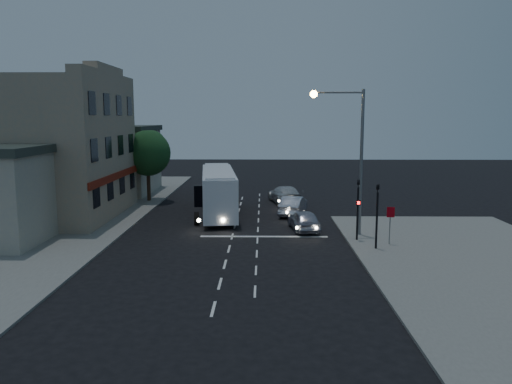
{
  "coord_description": "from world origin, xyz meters",
  "views": [
    {
      "loc": [
        1.94,
        -28.58,
        7.43
      ],
      "look_at": [
        1.44,
        6.25,
        2.2
      ],
      "focal_mm": 35.0,
      "sensor_mm": 36.0,
      "label": 1
    }
  ],
  "objects_px": {
    "car_sedan_b": "(285,195)",
    "traffic_signal_side": "(377,208)",
    "car_suv": "(304,220)",
    "regulatory_sign": "(390,219)",
    "streetlight": "(351,145)",
    "traffic_signal_main": "(358,202)",
    "street_tree": "(148,151)",
    "tour_bus": "(218,190)",
    "car_sedan_a": "(293,206)"
  },
  "relations": [
    {
      "from": "car_sedan_a",
      "to": "streetlight",
      "type": "xyz_separation_m",
      "value": [
        3.08,
        -6.91,
        5.01
      ]
    },
    {
      "from": "tour_bus",
      "to": "street_tree",
      "type": "bearing_deg",
      "value": 132.6
    },
    {
      "from": "car_sedan_a",
      "to": "car_suv",
      "type": "bearing_deg",
      "value": 108.03
    },
    {
      "from": "tour_bus",
      "to": "streetlight",
      "type": "bearing_deg",
      "value": -45.16
    },
    {
      "from": "traffic_signal_main",
      "to": "car_suv",
      "type": "bearing_deg",
      "value": 134.32
    },
    {
      "from": "car_suv",
      "to": "streetlight",
      "type": "distance_m",
      "value": 5.94
    },
    {
      "from": "traffic_signal_side",
      "to": "street_tree",
      "type": "distance_m",
      "value": 23.24
    },
    {
      "from": "streetlight",
      "to": "regulatory_sign",
      "type": "bearing_deg",
      "value": -51.25
    },
    {
      "from": "street_tree",
      "to": "traffic_signal_side",
      "type": "bearing_deg",
      "value": -44.5
    },
    {
      "from": "car_sedan_b",
      "to": "traffic_signal_side",
      "type": "xyz_separation_m",
      "value": [
        4.46,
        -15.64,
        1.67
      ]
    },
    {
      "from": "streetlight",
      "to": "traffic_signal_side",
      "type": "bearing_deg",
      "value": -74.3
    },
    {
      "from": "car_sedan_a",
      "to": "street_tree",
      "type": "height_order",
      "value": "street_tree"
    },
    {
      "from": "car_sedan_a",
      "to": "streetlight",
      "type": "bearing_deg",
      "value": 127.91
    },
    {
      "from": "tour_bus",
      "to": "car_sedan_b",
      "type": "distance_m",
      "value": 7.53
    },
    {
      "from": "car_suv",
      "to": "car_sedan_b",
      "type": "distance_m",
      "value": 10.67
    },
    {
      "from": "car_suv",
      "to": "car_sedan_b",
      "type": "xyz_separation_m",
      "value": [
        -0.81,
        10.64,
        0.06
      ]
    },
    {
      "from": "car_suv",
      "to": "streetlight",
      "type": "relative_size",
      "value": 0.45
    },
    {
      "from": "car_sedan_a",
      "to": "traffic_signal_side",
      "type": "relative_size",
      "value": 1.08
    },
    {
      "from": "car_sedan_b",
      "to": "traffic_signal_main",
      "type": "distance_m",
      "value": 14.27
    },
    {
      "from": "tour_bus",
      "to": "traffic_signal_main",
      "type": "distance_m",
      "value": 12.43
    },
    {
      "from": "traffic_signal_main",
      "to": "streetlight",
      "type": "distance_m",
      "value": 3.61
    },
    {
      "from": "tour_bus",
      "to": "regulatory_sign",
      "type": "relative_size",
      "value": 5.25
    },
    {
      "from": "car_suv",
      "to": "traffic_signal_side",
      "type": "relative_size",
      "value": 0.99
    },
    {
      "from": "car_suv",
      "to": "regulatory_sign",
      "type": "relative_size",
      "value": 1.84
    },
    {
      "from": "regulatory_sign",
      "to": "car_sedan_b",
      "type": "bearing_deg",
      "value": 110.42
    },
    {
      "from": "car_suv",
      "to": "street_tree",
      "type": "relative_size",
      "value": 0.65
    },
    {
      "from": "streetlight",
      "to": "street_tree",
      "type": "bearing_deg",
      "value": 140.49
    },
    {
      "from": "car_suv",
      "to": "car_sedan_a",
      "type": "height_order",
      "value": "car_sedan_a"
    },
    {
      "from": "car_sedan_a",
      "to": "car_sedan_b",
      "type": "relative_size",
      "value": 0.85
    },
    {
      "from": "regulatory_sign",
      "to": "streetlight",
      "type": "bearing_deg",
      "value": 128.75
    },
    {
      "from": "car_sedan_b",
      "to": "traffic_signal_main",
      "type": "bearing_deg",
      "value": 93.25
    },
    {
      "from": "car_suv",
      "to": "regulatory_sign",
      "type": "bearing_deg",
      "value": 131.39
    },
    {
      "from": "car_sedan_b",
      "to": "regulatory_sign",
      "type": "relative_size",
      "value": 2.37
    },
    {
      "from": "traffic_signal_side",
      "to": "streetlight",
      "type": "bearing_deg",
      "value": 105.7
    },
    {
      "from": "regulatory_sign",
      "to": "street_tree",
      "type": "bearing_deg",
      "value": 138.92
    },
    {
      "from": "car_sedan_b",
      "to": "regulatory_sign",
      "type": "height_order",
      "value": "regulatory_sign"
    },
    {
      "from": "car_suv",
      "to": "car_sedan_b",
      "type": "relative_size",
      "value": 0.78
    },
    {
      "from": "car_sedan_a",
      "to": "street_tree",
      "type": "distance_m",
      "value": 14.31
    },
    {
      "from": "car_suv",
      "to": "traffic_signal_side",
      "type": "height_order",
      "value": "traffic_signal_side"
    },
    {
      "from": "regulatory_sign",
      "to": "streetlight",
      "type": "height_order",
      "value": "streetlight"
    },
    {
      "from": "car_sedan_a",
      "to": "traffic_signal_main",
      "type": "relative_size",
      "value": 1.08
    },
    {
      "from": "traffic_signal_main",
      "to": "regulatory_sign",
      "type": "bearing_deg",
      "value": -30.84
    },
    {
      "from": "regulatory_sign",
      "to": "traffic_signal_main",
      "type": "bearing_deg",
      "value": 149.16
    },
    {
      "from": "tour_bus",
      "to": "regulatory_sign",
      "type": "xyz_separation_m",
      "value": [
        10.8,
        -9.47,
        -0.28
      ]
    },
    {
      "from": "car_suv",
      "to": "car_sedan_b",
      "type": "bearing_deg",
      "value": -93.29
    },
    {
      "from": "tour_bus",
      "to": "car_sedan_a",
      "type": "distance_m",
      "value": 5.88
    },
    {
      "from": "car_sedan_b",
      "to": "tour_bus",
      "type": "bearing_deg",
      "value": 32.13
    },
    {
      "from": "street_tree",
      "to": "tour_bus",
      "type": "bearing_deg",
      "value": -40.77
    },
    {
      "from": "car_suv",
      "to": "traffic_signal_main",
      "type": "relative_size",
      "value": 0.99
    },
    {
      "from": "car_sedan_b",
      "to": "regulatory_sign",
      "type": "bearing_deg",
      "value": 98.27
    }
  ]
}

